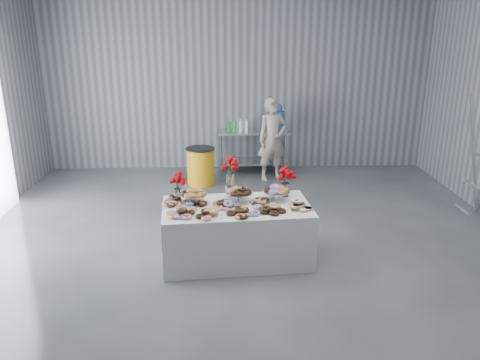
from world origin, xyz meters
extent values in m
plane|color=#383B40|center=(0.00, 0.00, 0.00)|extent=(9.00, 9.00, 0.00)
cube|color=gray|center=(0.00, 4.50, 2.00)|extent=(8.00, 0.04, 4.00)
cube|color=white|center=(-0.11, 0.25, 0.38)|extent=(1.98, 1.16, 0.75)
cube|color=silver|center=(0.32, 4.10, 0.88)|extent=(1.50, 0.60, 0.04)
cube|color=silver|center=(0.32, 4.10, 0.25)|extent=(1.40, 0.55, 0.03)
cylinder|color=silver|center=(-0.33, 3.85, 0.43)|extent=(0.04, 0.04, 0.86)
cylinder|color=silver|center=(0.97, 3.85, 0.43)|extent=(0.04, 0.04, 0.86)
cylinder|color=silver|center=(-0.33, 4.35, 0.43)|extent=(0.04, 0.04, 0.86)
cylinder|color=silver|center=(0.97, 4.35, 0.43)|extent=(0.04, 0.04, 0.86)
cylinder|color=silver|center=(-0.67, 0.35, 0.81)|extent=(0.06, 0.06, 0.12)
cylinder|color=silver|center=(-0.67, 0.35, 0.88)|extent=(0.36, 0.36, 0.01)
cylinder|color=silver|center=(-0.07, 0.40, 0.81)|extent=(0.06, 0.06, 0.12)
cylinder|color=silver|center=(-0.07, 0.40, 0.88)|extent=(0.36, 0.36, 0.01)
cylinder|color=silver|center=(0.43, 0.45, 0.81)|extent=(0.06, 0.06, 0.12)
cylinder|color=silver|center=(0.43, 0.45, 0.88)|extent=(0.36, 0.36, 0.01)
cylinder|color=white|center=(-0.88, 0.43, 0.84)|extent=(0.11, 0.11, 0.18)
cylinder|color=#1E5919|center=(-0.88, 0.43, 0.97)|extent=(0.04, 0.04, 0.18)
cylinder|color=white|center=(0.56, 0.61, 0.84)|extent=(0.11, 0.11, 0.18)
cylinder|color=#1E5919|center=(0.56, 0.61, 0.97)|extent=(0.04, 0.04, 0.18)
cylinder|color=silver|center=(-0.19, 0.60, 0.82)|extent=(0.14, 0.14, 0.15)
cylinder|color=white|center=(-0.19, 0.60, 0.99)|extent=(0.11, 0.11, 0.18)
cylinder|color=#1E5919|center=(-0.19, 0.60, 1.12)|extent=(0.04, 0.04, 0.18)
cylinder|color=#3C71CD|center=(0.82, 4.10, 1.10)|extent=(0.28, 0.28, 0.40)
sphere|color=#3C71CD|center=(0.82, 4.10, 1.36)|extent=(0.20, 0.20, 0.20)
imported|color=#CC8C93|center=(0.68, 3.63, 0.82)|extent=(0.69, 0.55, 1.64)
cylinder|color=#FFB115|center=(-0.74, 3.36, 0.35)|extent=(0.52, 0.52, 0.70)
cylinder|color=black|center=(-0.74, 3.36, 0.71)|extent=(0.57, 0.57, 0.02)
camera|label=1|loc=(-0.24, -5.36, 2.96)|focal=35.00mm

